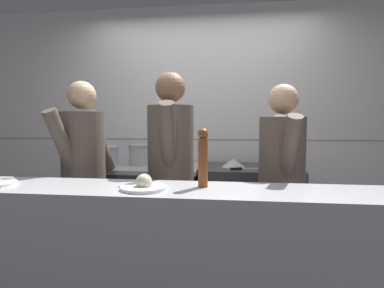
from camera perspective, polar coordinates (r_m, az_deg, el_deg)
name	(u,v)px	position (r m, az deg, el deg)	size (l,w,h in m)	color
wall_back_tiled	(204,126)	(3.34, 2.27, 3.48)	(8.00, 0.06, 2.60)	white
oven_range	(141,209)	(3.18, -9.75, -12.08)	(1.21, 0.71, 0.90)	#38383D
prep_counter	(249,213)	(3.06, 10.88, -12.78)	(0.93, 0.65, 0.91)	#38383D
pass_counter	(156,270)	(1.89, -6.80, -22.81)	(2.88, 0.45, 0.97)	#B7BABF
stock_pot	(104,155)	(3.18, -16.42, -2.06)	(0.31, 0.31, 0.19)	#B7BABF
sauce_pot	(141,154)	(3.11, -9.67, -1.91)	(0.27, 0.27, 0.21)	#B7BABF
braising_pot	(178,156)	(2.95, -2.78, -2.24)	(0.31, 0.31, 0.21)	beige
mixing_bowl_steel	(233,163)	(2.95, 7.85, -3.55)	(0.23, 0.23, 0.08)	#B7BABF
chefs_knife	(246,169)	(2.80, 10.19, -4.66)	(0.35, 0.15, 0.02)	#B7BABF
plated_dish_appetiser	(144,185)	(1.70, -9.14, -7.81)	(0.26, 0.26, 0.09)	white
pepper_mill	(203,157)	(1.71, 2.10, -2.40)	(0.06, 0.06, 0.34)	brown
chef_head_cook	(84,174)	(2.55, -19.92, -5.45)	(0.42, 0.72, 1.66)	black
chef_sous	(171,173)	(2.29, -4.05, -5.54)	(0.39, 0.75, 1.71)	black
chef_line	(281,183)	(2.29, 16.67, -7.18)	(0.35, 0.70, 1.61)	black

